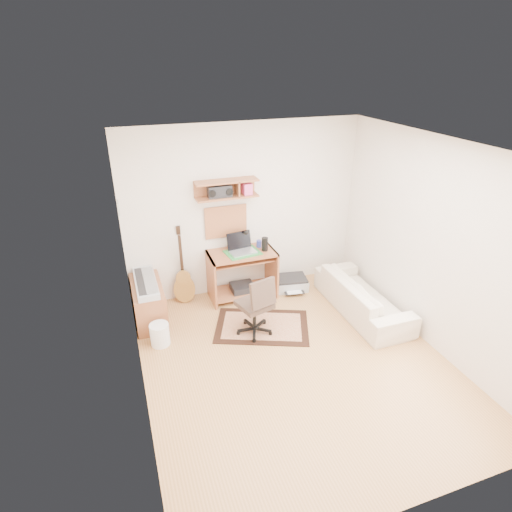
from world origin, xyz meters
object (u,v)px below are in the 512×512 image
object	(u,v)px
task_chair	(254,304)
sofa	(363,291)
desk	(242,274)
printer	(291,283)
cabinet	(148,302)

from	to	relation	value
task_chair	sofa	bearing A→B (deg)	-16.36
desk	printer	distance (m)	0.86
cabinet	sofa	distance (m)	3.07
printer	sofa	xyz separation A→B (m)	(0.71, -0.95, 0.26)
task_chair	desk	bearing A→B (deg)	66.16
sofa	printer	bearing A→B (deg)	36.73
cabinet	printer	bearing A→B (deg)	3.48
desk	cabinet	world-z (taller)	desk
task_chair	cabinet	world-z (taller)	task_chair
printer	sofa	distance (m)	1.21
cabinet	sofa	size ratio (longest dim) A/B	0.52
desk	task_chair	size ratio (longest dim) A/B	1.12
printer	cabinet	bearing A→B (deg)	-166.88
desk	cabinet	distance (m)	1.46
cabinet	sofa	xyz separation A→B (m)	(2.96, -0.81, 0.07)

